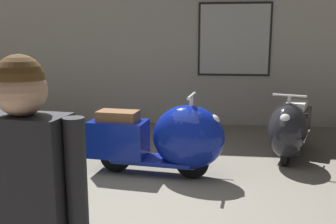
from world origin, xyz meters
TOP-DOWN VIEW (x-y plane):
  - ground_plane at (0.00, 0.00)m, footprint 60.00×60.00m
  - showroom_back_wall at (0.01, 4.02)m, footprint 18.00×0.24m
  - scooter_1 at (0.25, 0.93)m, footprint 1.78×0.68m
  - scooter_2 at (1.94, 1.82)m, footprint 0.96×1.68m
  - visitor_1 at (0.02, -2.08)m, footprint 0.56×0.29m

SIDE VIEW (x-z plane):
  - ground_plane at x=0.00m, z-range 0.00..0.00m
  - scooter_2 at x=1.94m, z-range -0.04..0.94m
  - scooter_1 at x=0.25m, z-range -0.05..1.01m
  - visitor_1 at x=0.02m, z-range 0.13..1.78m
  - showroom_back_wall at x=0.01m, z-range 0.00..3.60m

